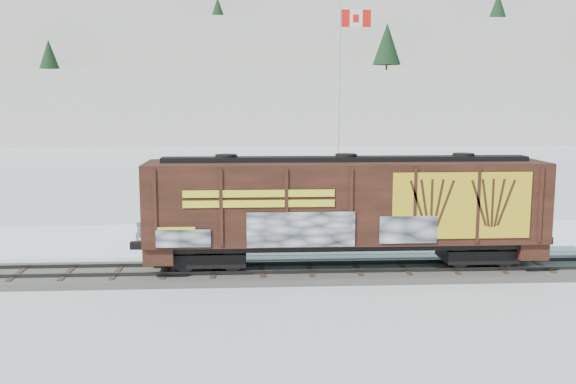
{
  "coord_description": "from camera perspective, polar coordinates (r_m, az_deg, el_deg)",
  "views": [
    {
      "loc": [
        -2.41,
        -26.18,
        7.33
      ],
      "look_at": [
        -0.74,
        3.0,
        3.12
      ],
      "focal_mm": 40.0,
      "sensor_mm": 36.0,
      "label": 1
    }
  ],
  "objects": [
    {
      "name": "parking_strip",
      "position": [
        34.55,
        0.8,
        -4.04
      ],
      "size": [
        40.0,
        8.0,
        0.03
      ],
      "primitive_type": "cube",
      "color": "white",
      "rests_on": "ground"
    },
    {
      "name": "ground",
      "position": [
        27.29,
        1.93,
        -7.4
      ],
      "size": [
        500.0,
        500.0,
        0.0
      ],
      "primitive_type": "plane",
      "color": "white",
      "rests_on": "ground"
    },
    {
      "name": "car_dark",
      "position": [
        35.98,
        18.75,
        -2.94
      ],
      "size": [
        4.64,
        2.94,
        1.25
      ],
      "primitive_type": "imported",
      "rotation": [
        0.0,
        0.0,
        1.27
      ],
      "color": "black",
      "rests_on": "parking_strip"
    },
    {
      "name": "rail_track",
      "position": [
        27.25,
        1.93,
        -7.1
      ],
      "size": [
        50.0,
        3.4,
        0.43
      ],
      "color": "#59544C",
      "rests_on": "ground"
    },
    {
      "name": "car_silver",
      "position": [
        33.1,
        -9.26,
        -3.23
      ],
      "size": [
        5.03,
        2.75,
        1.62
      ],
      "primitive_type": "imported",
      "rotation": [
        0.0,
        0.0,
        1.75
      ],
      "color": "#A5A7AC",
      "rests_on": "parking_strip"
    },
    {
      "name": "car_white",
      "position": [
        34.9,
        4.38,
        -2.56
      ],
      "size": [
        5.2,
        3.23,
        1.62
      ],
      "primitive_type": "imported",
      "rotation": [
        0.0,
        0.0,
        1.9
      ],
      "color": "silver",
      "rests_on": "parking_strip"
    },
    {
      "name": "flagpole",
      "position": [
        38.71,
        4.65,
        4.42
      ],
      "size": [
        2.3,
        0.9,
        12.76
      ],
      "color": "silver",
      "rests_on": "ground"
    },
    {
      "name": "hillside",
      "position": [
        166.14,
        -2.5,
        10.6
      ],
      "size": [
        360.0,
        110.0,
        93.0
      ],
      "color": "white",
      "rests_on": "ground"
    },
    {
      "name": "hopper_railcar",
      "position": [
        26.82,
        5.13,
        -1.2
      ],
      "size": [
        16.43,
        3.06,
        4.59
      ],
      "color": "black",
      "rests_on": "rail_track"
    }
  ]
}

